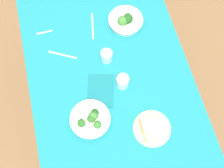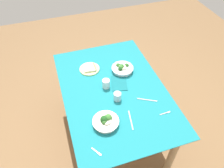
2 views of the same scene
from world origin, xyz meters
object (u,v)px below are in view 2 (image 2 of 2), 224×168
broccoli_bowl_near (122,69)px  napkin_folded_upper (119,83)px  fork_by_near_bowl (97,152)px  table_knife_left (131,120)px  water_glass_side (117,96)px  water_glass_center (106,84)px  broccoli_bowl_far (106,121)px  fork_by_far_bowl (166,113)px  table_knife_right (147,100)px  bread_side_plate (90,68)px

broccoli_bowl_near → napkin_folded_upper: size_ratio=1.07×
fork_by_near_bowl → table_knife_left: same height
water_glass_side → fork_by_near_bowl: size_ratio=0.94×
water_glass_center → broccoli_bowl_far: bearing=162.9°
broccoli_bowl_far → table_knife_left: 0.22m
broccoli_bowl_far → fork_by_far_bowl: 0.53m
fork_by_near_bowl → napkin_folded_upper: 0.76m
broccoli_bowl_near → table_knife_left: bearing=166.8°
water_glass_side → table_knife_left: bearing=-172.5°
broccoli_bowl_far → table_knife_right: size_ratio=1.21×
broccoli_bowl_far → table_knife_left: (-0.03, -0.21, -0.03)m
water_glass_center → napkin_folded_upper: bearing=-86.6°
bread_side_plate → fork_by_near_bowl: bearing=169.4°
broccoli_bowl_near → water_glass_side: 0.40m
water_glass_center → fork_by_far_bowl: size_ratio=0.86×
broccoli_bowl_near → water_glass_center: size_ratio=2.58×
water_glass_center → table_knife_right: 0.42m
water_glass_side → table_knife_left: (-0.26, -0.03, -0.04)m
water_glass_side → fork_by_near_bowl: water_glass_side is taller
broccoli_bowl_far → bread_side_plate: broccoli_bowl_far is taller
broccoli_bowl_far → table_knife_left: bearing=-98.7°
table_knife_left → table_knife_right: bearing=-44.2°
fork_by_near_bowl → napkin_folded_upper: bearing=114.4°
fork_by_far_bowl → table_knife_left: 0.32m
water_glass_center → table_knife_right: water_glass_center is taller
napkin_folded_upper → broccoli_bowl_far: bearing=147.9°
broccoli_bowl_near → napkin_folded_upper: (-0.17, 0.09, -0.03)m
broccoli_bowl_near → bread_side_plate: broccoli_bowl_near is taller
broccoli_bowl_near → table_knife_left: (-0.62, 0.14, -0.03)m
broccoli_bowl_far → table_knife_right: broccoli_bowl_far is taller
napkin_folded_upper → fork_by_far_bowl: bearing=-150.8°
table_knife_right → napkin_folded_upper: (0.29, 0.18, 0.00)m
table_knife_left → table_knife_right: size_ratio=1.07×
water_glass_center → fork_by_near_bowl: (-0.64, 0.27, -0.04)m
water_glass_center → fork_by_far_bowl: 0.62m
table_knife_right → broccoli_bowl_near: bearing=-51.2°
broccoli_bowl_far → bread_side_plate: bearing=-2.9°
broccoli_bowl_near → table_knife_right: broccoli_bowl_near is taller
broccoli_bowl_near → fork_by_far_bowl: size_ratio=2.21×
broccoli_bowl_near → table_knife_right: 0.46m
broccoli_bowl_near → bread_side_plate: 0.35m
bread_side_plate → napkin_folded_upper: bearing=-142.2°
water_glass_side → napkin_folded_upper: water_glass_side is taller
broccoli_bowl_far → broccoli_bowl_near: bearing=-31.4°
fork_by_far_bowl → table_knife_left: same height
broccoli_bowl_near → bread_side_plate: bearing=68.3°
broccoli_bowl_near → water_glass_side: (-0.36, 0.18, 0.01)m
broccoli_bowl_far → water_glass_side: 0.29m
broccoli_bowl_far → broccoli_bowl_near: size_ratio=0.98×
broccoli_bowl_far → bread_side_plate: (0.71, -0.04, -0.02)m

